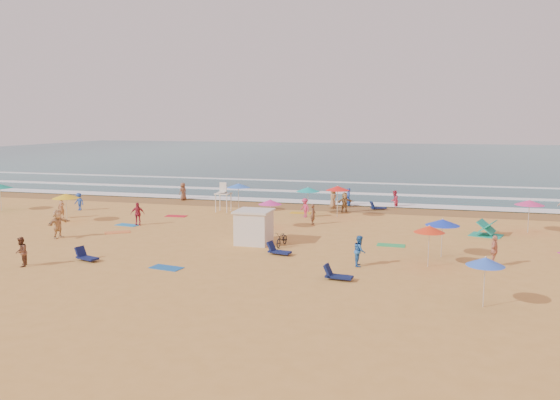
# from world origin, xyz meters

# --- Properties ---
(ground) EXTENTS (220.00, 220.00, 0.00)m
(ground) POSITION_xyz_m (0.00, 0.00, 0.00)
(ground) COLOR gold
(ground) RESTS_ON ground
(ocean) EXTENTS (220.00, 140.00, 0.18)m
(ocean) POSITION_xyz_m (0.00, 84.00, 0.00)
(ocean) COLOR #0C4756
(ocean) RESTS_ON ground
(wet_sand) EXTENTS (220.00, 220.00, 0.00)m
(wet_sand) POSITION_xyz_m (0.00, 12.50, 0.01)
(wet_sand) COLOR olive
(wet_sand) RESTS_ON ground
(surf_foam) EXTENTS (200.00, 18.70, 0.05)m
(surf_foam) POSITION_xyz_m (0.00, 21.32, 0.10)
(surf_foam) COLOR white
(surf_foam) RESTS_ON ground
(cabana) EXTENTS (2.00, 2.00, 2.00)m
(cabana) POSITION_xyz_m (2.80, -2.76, 1.00)
(cabana) COLOR silver
(cabana) RESTS_ON ground
(cabana_roof) EXTENTS (2.20, 2.20, 0.12)m
(cabana_roof) POSITION_xyz_m (2.80, -2.76, 2.06)
(cabana_roof) COLOR silver
(cabana_roof) RESTS_ON cabana
(bicycle) EXTENTS (0.74, 1.79, 0.92)m
(bicycle) POSITION_xyz_m (4.70, -3.06, 0.46)
(bicycle) COLOR black
(bicycle) RESTS_ON ground
(lifeguard_stand) EXTENTS (1.20, 1.20, 2.10)m
(lifeguard_stand) POSITION_xyz_m (-3.40, 8.07, 1.05)
(lifeguard_stand) COLOR white
(lifeguard_stand) RESTS_ON ground
(beach_umbrellas) EXTENTS (51.12, 26.90, 0.80)m
(beach_umbrellas) POSITION_xyz_m (2.99, 0.35, 2.11)
(beach_umbrellas) COLOR #11917A
(beach_umbrellas) RESTS_ON ground
(loungers) EXTENTS (48.02, 23.88, 0.34)m
(loungers) POSITION_xyz_m (10.29, -3.37, 0.17)
(loungers) COLOR #0E1C49
(loungers) RESTS_ON ground
(towels) EXTENTS (48.09, 25.39, 0.03)m
(towels) POSITION_xyz_m (0.69, -3.41, 0.01)
(towels) COLOR red
(towels) RESTS_ON ground
(popup_tents) EXTENTS (7.26, 6.45, 1.20)m
(popup_tents) POSITION_xyz_m (19.49, 1.51, 0.60)
(popup_tents) COLOR #C62C86
(popup_tents) RESTS_ON ground
(beachgoers) EXTENTS (53.75, 28.91, 2.14)m
(beachgoers) POSITION_xyz_m (-0.05, 4.39, 0.80)
(beachgoers) COLOR #B82E49
(beachgoers) RESTS_ON ground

